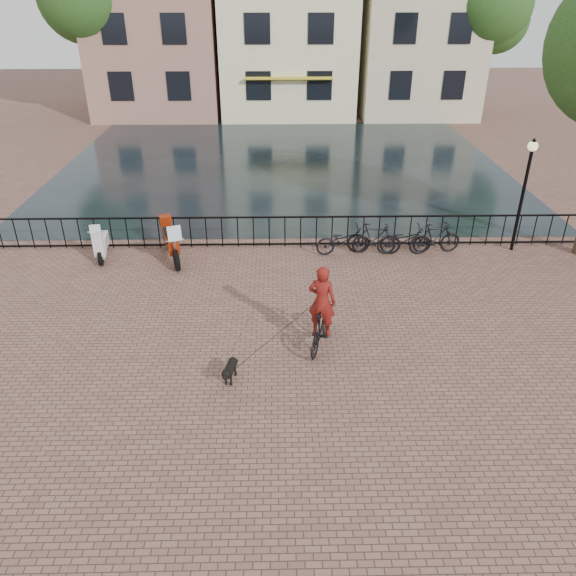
{
  "coord_description": "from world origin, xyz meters",
  "views": [
    {
      "loc": [
        -0.22,
        -8.49,
        7.5
      ],
      "look_at": [
        0.0,
        3.0,
        1.2
      ],
      "focal_mm": 35.0,
      "sensor_mm": 36.0,
      "label": 1
    }
  ],
  "objects_px": {
    "dog": "(230,370)",
    "motorcycle": "(171,237)",
    "scooter": "(101,237)",
    "lamp_post": "(526,177)",
    "cyclist": "(322,312)"
  },
  "relations": [
    {
      "from": "dog",
      "to": "scooter",
      "type": "xyz_separation_m",
      "value": [
        -4.36,
        6.2,
        0.42
      ]
    },
    {
      "from": "dog",
      "to": "motorcycle",
      "type": "height_order",
      "value": "motorcycle"
    },
    {
      "from": "cyclist",
      "to": "motorcycle",
      "type": "height_order",
      "value": "cyclist"
    },
    {
      "from": "motorcycle",
      "to": "cyclist",
      "type": "bearing_deg",
      "value": -67.48
    },
    {
      "from": "lamp_post",
      "to": "dog",
      "type": "height_order",
      "value": "lamp_post"
    },
    {
      "from": "lamp_post",
      "to": "scooter",
      "type": "bearing_deg",
      "value": -178.73
    },
    {
      "from": "lamp_post",
      "to": "cyclist",
      "type": "distance_m",
      "value": 8.43
    },
    {
      "from": "cyclist",
      "to": "scooter",
      "type": "height_order",
      "value": "cyclist"
    },
    {
      "from": "lamp_post",
      "to": "cyclist",
      "type": "relative_size",
      "value": 1.43
    },
    {
      "from": "lamp_post",
      "to": "motorcycle",
      "type": "relative_size",
      "value": 1.65
    },
    {
      "from": "dog",
      "to": "cyclist",
      "type": "bearing_deg",
      "value": 43.48
    },
    {
      "from": "lamp_post",
      "to": "motorcycle",
      "type": "height_order",
      "value": "lamp_post"
    },
    {
      "from": "dog",
      "to": "motorcycle",
      "type": "bearing_deg",
      "value": 121.75
    },
    {
      "from": "dog",
      "to": "scooter",
      "type": "bearing_deg",
      "value": 136.7
    },
    {
      "from": "scooter",
      "to": "cyclist",
      "type": "bearing_deg",
      "value": -46.03
    }
  ]
}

